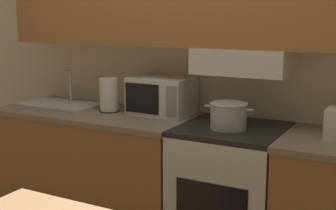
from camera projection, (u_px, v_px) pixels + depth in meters
wall_back at (198, 29)px, 3.09m from camera, size 5.14×0.38×2.55m
lower_counter_main at (97, 173)px, 3.39m from camera, size 1.43×0.65×0.93m
stove_range at (231, 200)px, 2.91m from camera, size 0.62×0.64×0.93m
cooking_pot at (229, 115)px, 2.77m from camera, size 0.31×0.23×0.16m
microwave at (162, 96)px, 3.18m from camera, size 0.41×0.32×0.25m
sink_basin at (60, 104)px, 3.45m from camera, size 0.58×0.35×0.27m
paper_towel_roll at (109, 95)px, 3.26m from camera, size 0.15×0.15×0.23m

